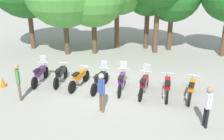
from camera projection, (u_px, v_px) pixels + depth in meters
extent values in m
plane|color=#9E9B93|center=(111.00, 90.00, 13.12)|extent=(80.00, 80.00, 0.00)
cylinder|color=black|center=(46.00, 72.00, 14.56)|extent=(0.10, 0.64, 0.64)
cylinder|color=black|center=(35.00, 83.00, 13.13)|extent=(0.10, 0.64, 0.64)
cube|color=silver|center=(45.00, 67.00, 14.44)|extent=(0.12, 0.36, 0.04)
cube|color=#59196B|center=(40.00, 71.00, 13.76)|extent=(0.26, 0.95, 0.30)
cube|color=silver|center=(40.00, 76.00, 13.81)|extent=(0.22, 0.40, 0.24)
cube|color=black|center=(37.00, 70.00, 13.32)|extent=(0.24, 0.44, 0.08)
cylinder|color=silver|center=(45.00, 67.00, 14.36)|extent=(0.05, 0.23, 0.64)
cylinder|color=silver|center=(43.00, 62.00, 14.16)|extent=(0.62, 0.04, 0.04)
sphere|color=silver|center=(44.00, 64.00, 14.32)|extent=(0.16, 0.16, 0.16)
cylinder|color=silver|center=(35.00, 79.00, 13.58)|extent=(0.07, 0.70, 0.07)
cube|color=silver|center=(43.00, 59.00, 14.14)|extent=(0.36, 0.13, 0.39)
cylinder|color=black|center=(65.00, 72.00, 14.51)|extent=(0.10, 0.64, 0.64)
cylinder|color=black|center=(56.00, 83.00, 13.08)|extent=(0.10, 0.64, 0.64)
cube|color=silver|center=(65.00, 67.00, 14.39)|extent=(0.12, 0.36, 0.04)
cube|color=black|center=(61.00, 71.00, 13.72)|extent=(0.26, 0.95, 0.30)
cube|color=silver|center=(61.00, 76.00, 13.77)|extent=(0.22, 0.40, 0.24)
cube|color=black|center=(58.00, 71.00, 13.28)|extent=(0.24, 0.44, 0.08)
cylinder|color=silver|center=(64.00, 68.00, 14.32)|extent=(0.05, 0.23, 0.64)
cylinder|color=silver|center=(63.00, 63.00, 14.11)|extent=(0.62, 0.04, 0.04)
sphere|color=silver|center=(64.00, 64.00, 14.28)|extent=(0.16, 0.16, 0.16)
cylinder|color=silver|center=(56.00, 79.00, 13.53)|extent=(0.07, 0.70, 0.07)
cylinder|color=black|center=(86.00, 76.00, 14.01)|extent=(0.25, 0.65, 0.64)
cylinder|color=black|center=(72.00, 87.00, 12.67)|extent=(0.25, 0.65, 0.64)
cube|color=silver|center=(86.00, 70.00, 13.89)|extent=(0.20, 0.38, 0.04)
cube|color=orange|center=(80.00, 75.00, 13.26)|extent=(0.48, 0.98, 0.30)
cube|color=silver|center=(79.00, 80.00, 13.31)|extent=(0.31, 0.44, 0.24)
cube|color=black|center=(76.00, 74.00, 12.84)|extent=(0.34, 0.48, 0.08)
cylinder|color=silver|center=(85.00, 71.00, 13.82)|extent=(0.10, 0.23, 0.64)
cylinder|color=silver|center=(84.00, 66.00, 13.62)|extent=(0.61, 0.18, 0.04)
sphere|color=silver|center=(85.00, 67.00, 13.78)|extent=(0.19, 0.19, 0.16)
cylinder|color=silver|center=(74.00, 83.00, 13.13)|extent=(0.24, 0.70, 0.07)
cylinder|color=black|center=(105.00, 78.00, 13.74)|extent=(0.24, 0.65, 0.64)
cylinder|color=black|center=(94.00, 90.00, 12.38)|extent=(0.24, 0.65, 0.64)
cube|color=silver|center=(105.00, 72.00, 13.62)|extent=(0.20, 0.38, 0.04)
cube|color=black|center=(100.00, 77.00, 12.98)|extent=(0.46, 0.98, 0.30)
cube|color=silver|center=(100.00, 82.00, 13.03)|extent=(0.30, 0.44, 0.24)
cube|color=black|center=(97.00, 76.00, 12.56)|extent=(0.33, 0.48, 0.08)
cylinder|color=silver|center=(105.00, 73.00, 13.55)|extent=(0.10, 0.23, 0.64)
cylinder|color=silver|center=(104.00, 68.00, 13.35)|extent=(0.61, 0.17, 0.04)
sphere|color=silver|center=(105.00, 69.00, 13.51)|extent=(0.19, 0.19, 0.16)
cylinder|color=silver|center=(95.00, 85.00, 12.84)|extent=(0.22, 0.70, 0.07)
cube|color=silver|center=(104.00, 64.00, 13.33)|extent=(0.38, 0.21, 0.39)
cylinder|color=black|center=(124.00, 79.00, 13.65)|extent=(0.13, 0.64, 0.64)
cylinder|color=black|center=(119.00, 91.00, 12.22)|extent=(0.13, 0.64, 0.64)
cube|color=silver|center=(124.00, 73.00, 13.52)|extent=(0.14, 0.37, 0.04)
cube|color=#59196B|center=(122.00, 78.00, 12.85)|extent=(0.31, 0.96, 0.30)
cube|color=silver|center=(122.00, 83.00, 12.91)|extent=(0.24, 0.41, 0.24)
cube|color=black|center=(121.00, 78.00, 12.42)|extent=(0.26, 0.45, 0.08)
cylinder|color=silver|center=(124.00, 74.00, 13.45)|extent=(0.06, 0.23, 0.64)
cylinder|color=silver|center=(123.00, 69.00, 13.25)|extent=(0.62, 0.07, 0.04)
sphere|color=silver|center=(124.00, 70.00, 13.41)|extent=(0.17, 0.17, 0.16)
cylinder|color=silver|center=(118.00, 87.00, 12.68)|extent=(0.10, 0.70, 0.07)
cube|color=silver|center=(124.00, 65.00, 13.23)|extent=(0.37, 0.15, 0.39)
cylinder|color=black|center=(147.00, 82.00, 13.27)|extent=(0.22, 0.65, 0.64)
cylinder|color=black|center=(141.00, 95.00, 11.89)|extent=(0.22, 0.65, 0.64)
cube|color=silver|center=(147.00, 76.00, 13.14)|extent=(0.18, 0.38, 0.04)
cube|color=maroon|center=(144.00, 81.00, 12.50)|extent=(0.43, 0.98, 0.30)
cube|color=silver|center=(144.00, 86.00, 12.55)|extent=(0.29, 0.43, 0.24)
cube|color=black|center=(143.00, 81.00, 12.07)|extent=(0.32, 0.48, 0.08)
cylinder|color=silver|center=(147.00, 77.00, 13.07)|extent=(0.09, 0.23, 0.64)
cylinder|color=silver|center=(147.00, 71.00, 12.87)|extent=(0.62, 0.15, 0.04)
sphere|color=silver|center=(147.00, 73.00, 13.03)|extent=(0.19, 0.19, 0.16)
cylinder|color=silver|center=(139.00, 90.00, 12.35)|extent=(0.20, 0.70, 0.07)
cube|color=silver|center=(147.00, 67.00, 12.85)|extent=(0.38, 0.20, 0.39)
cylinder|color=black|center=(167.00, 84.00, 13.07)|extent=(0.14, 0.65, 0.64)
cylinder|color=black|center=(167.00, 97.00, 11.65)|extent=(0.14, 0.65, 0.64)
cube|color=silver|center=(167.00, 77.00, 12.95)|extent=(0.15, 0.37, 0.04)
cube|color=red|center=(168.00, 83.00, 12.28)|extent=(0.33, 0.97, 0.30)
cube|color=silver|center=(167.00, 88.00, 12.33)|extent=(0.25, 0.41, 0.24)
cube|color=black|center=(168.00, 83.00, 11.85)|extent=(0.27, 0.46, 0.08)
cylinder|color=silver|center=(167.00, 79.00, 12.87)|extent=(0.07, 0.23, 0.64)
cylinder|color=silver|center=(168.00, 73.00, 12.67)|extent=(0.62, 0.08, 0.04)
sphere|color=silver|center=(168.00, 74.00, 12.83)|extent=(0.17, 0.17, 0.16)
cylinder|color=silver|center=(164.00, 92.00, 12.11)|extent=(0.12, 0.70, 0.07)
cylinder|color=black|center=(192.00, 86.00, 12.80)|extent=(0.25, 0.64, 0.64)
cylinder|color=black|center=(189.00, 99.00, 11.46)|extent=(0.25, 0.64, 0.64)
cube|color=silver|center=(193.00, 80.00, 12.68)|extent=(0.20, 0.38, 0.04)
cube|color=orange|center=(192.00, 85.00, 12.04)|extent=(0.48, 0.98, 0.30)
cube|color=silver|center=(191.00, 91.00, 12.10)|extent=(0.31, 0.44, 0.24)
cube|color=black|center=(192.00, 85.00, 11.63)|extent=(0.34, 0.49, 0.08)
cylinder|color=silver|center=(193.00, 81.00, 12.61)|extent=(0.10, 0.23, 0.64)
cylinder|color=silver|center=(194.00, 75.00, 12.41)|extent=(0.61, 0.19, 0.04)
sphere|color=silver|center=(194.00, 77.00, 12.57)|extent=(0.19, 0.19, 0.16)
cylinder|color=silver|center=(187.00, 94.00, 11.91)|extent=(0.24, 0.70, 0.07)
cylinder|color=brown|center=(20.00, 92.00, 11.86)|extent=(0.15, 0.15, 0.87)
cylinder|color=brown|center=(20.00, 91.00, 12.00)|extent=(0.15, 0.15, 0.87)
cube|color=#4C8C47|center=(18.00, 77.00, 11.65)|extent=(0.28, 0.29, 0.65)
cylinder|color=#4C8C47|center=(18.00, 78.00, 11.51)|extent=(0.11, 0.11, 0.62)
cylinder|color=#4C8C47|center=(17.00, 75.00, 11.79)|extent=(0.11, 0.11, 0.62)
sphere|color=#A87A5B|center=(16.00, 67.00, 11.48)|extent=(0.32, 0.32, 0.24)
cylinder|color=brown|center=(103.00, 103.00, 10.88)|extent=(0.16, 0.16, 0.87)
cylinder|color=brown|center=(101.00, 102.00, 11.00)|extent=(0.16, 0.16, 0.87)
cube|color=#33519E|center=(101.00, 86.00, 10.67)|extent=(0.30, 0.30, 0.65)
cylinder|color=#33519E|center=(104.00, 87.00, 10.54)|extent=(0.11, 0.11, 0.62)
cylinder|color=#33519E|center=(99.00, 85.00, 10.78)|extent=(0.11, 0.11, 0.62)
sphere|color=#DBAD89|center=(101.00, 76.00, 10.50)|extent=(0.33, 0.33, 0.23)
cylinder|color=black|center=(204.00, 116.00, 9.93)|extent=(0.14, 0.14, 0.84)
cylinder|color=black|center=(207.00, 119.00, 9.77)|extent=(0.14, 0.14, 0.84)
cube|color=silver|center=(208.00, 101.00, 9.58)|extent=(0.26, 0.27, 0.63)
cylinder|color=silver|center=(206.00, 98.00, 9.72)|extent=(0.10, 0.10, 0.60)
cylinder|color=silver|center=(211.00, 102.00, 9.43)|extent=(0.10, 0.10, 0.60)
sphere|color=#A87A5B|center=(210.00, 90.00, 9.42)|extent=(0.29, 0.29, 0.23)
cylinder|color=brown|center=(31.00, 28.00, 19.67)|extent=(0.36, 0.36, 3.22)
cylinder|color=brown|center=(66.00, 35.00, 18.32)|extent=(0.36, 0.36, 2.82)
cylinder|color=brown|center=(94.00, 35.00, 18.53)|extent=(0.36, 0.36, 2.69)
cylinder|color=brown|center=(117.00, 27.00, 19.81)|extent=(0.36, 0.36, 3.36)
cylinder|color=brown|center=(147.00, 29.00, 19.73)|extent=(0.36, 0.36, 3.07)
cylinder|color=brown|center=(156.00, 26.00, 18.47)|extent=(0.36, 0.36, 3.96)
cylinder|color=brown|center=(170.00, 32.00, 19.37)|extent=(0.36, 0.36, 2.81)
cone|color=orange|center=(3.00, 82.00, 13.35)|extent=(0.32, 0.32, 0.55)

